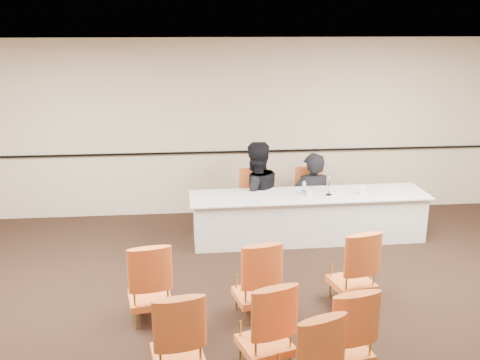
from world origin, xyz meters
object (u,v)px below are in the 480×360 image
object	(u,v)px
panelist_main_chair	(311,198)
water_bottle	(304,188)
microphone	(329,187)
aud_chair_back_left	(177,334)
coffee_cup	(362,191)
aud_chair_front_left	(149,280)
drinking_glass	(310,193)
aud_chair_back_right	(344,330)
aud_chair_front_right	(353,266)
aud_chair_back_mid	(265,324)
aud_chair_front_mid	(256,277)
panel_table	(308,217)
panelist_second_chair	(255,200)
panelist_main	(311,206)
panelist_second	(255,199)
aud_chair_extra	(307,356)

from	to	relation	value
panelist_main_chair	water_bottle	distance (m)	0.71
microphone	aud_chair_back_left	bearing A→B (deg)	-112.04
coffee_cup	aud_chair_front_left	world-z (taller)	aud_chair_front_left
drinking_glass	coffee_cup	xyz separation A→B (m)	(0.80, -0.02, 0.02)
aud_chair_back_right	water_bottle	bearing A→B (deg)	72.93
panelist_main_chair	aud_chair_front_right	bearing A→B (deg)	-92.74
water_bottle	aud_chair_back_mid	xyz separation A→B (m)	(-1.03, -3.12, -0.36)
drinking_glass	aud_chair_front_mid	xyz separation A→B (m)	(-1.07, -2.08, -0.30)
aud_chair_front_left	aud_chair_back_mid	world-z (taller)	same
panel_table	panelist_second_chair	bearing A→B (deg)	144.09
panelist_second_chair	coffee_cup	world-z (taller)	panelist_second_chair
panelist_main	microphone	size ratio (longest dim) A/B	7.11
panelist_second_chair	panelist_main	bearing A→B (deg)	0.00
aud_chair_front_mid	aud_chair_back_right	world-z (taller)	same
water_bottle	coffee_cup	distance (m)	0.88
panelist_main	aud_chair_front_left	distance (m)	3.62
aud_chair_back_mid	panelist_main	bearing A→B (deg)	52.94
panelist_main	microphone	xyz separation A→B (m)	(0.12, -0.62, 0.52)
panelist_main_chair	water_bottle	world-z (taller)	panelist_main_chair
panelist_second	panel_table	bearing A→B (deg)	126.45
drinking_glass	aud_chair_back_right	xyz separation A→B (m)	(-0.38, -3.21, -0.30)
panel_table	aud_chair_back_right	size ratio (longest dim) A/B	3.81
aud_chair_front_mid	water_bottle	bearing A→B (deg)	53.62
panelist_second	panelist_second_chair	xyz separation A→B (m)	(0.00, 0.00, -0.02)
aud_chair_extra	panelist_second	bearing A→B (deg)	69.28
drinking_glass	aud_chair_front_left	distance (m)	3.06
aud_chair_back_left	aud_chair_back_mid	distance (m)	0.84
drinking_glass	coffee_cup	size ratio (longest dim) A/B	0.75
aud_chair_extra	aud_chair_back_right	bearing A→B (deg)	21.29
coffee_cup	aud_chair_front_mid	size ratio (longest dim) A/B	0.14
aud_chair_front_left	aud_chair_back_left	bearing A→B (deg)	-83.93
panel_table	aud_chair_extra	bearing A→B (deg)	-103.68
water_bottle	aud_chair_front_mid	bearing A→B (deg)	-114.87
panelist_main	aud_chair_front_left	world-z (taller)	panelist_main
aud_chair_back_left	panelist_second	bearing A→B (deg)	61.73
panelist_second	microphone	bearing A→B (deg)	131.53
panelist_main_chair	coffee_cup	bearing A→B (deg)	-47.31
panelist_second	microphone	distance (m)	1.26
panelist_main	panelist_second_chair	size ratio (longest dim) A/B	1.90
aud_chair_back_left	aud_chair_front_mid	bearing A→B (deg)	40.02
panelist_second	coffee_cup	distance (m)	1.70
panelist_main	aud_chair_back_left	size ratio (longest dim) A/B	1.90
microphone	drinking_glass	bearing A→B (deg)	-164.25
panelist_main_chair	aud_chair_front_left	size ratio (longest dim) A/B	1.00
aud_chair_front_left	microphone	bearing A→B (deg)	28.15
microphone	water_bottle	distance (m)	0.38
aud_chair_back_left	aud_chair_extra	distance (m)	1.21
panel_table	aud_chair_extra	xyz separation A→B (m)	(-0.83, -3.67, 0.11)
aud_chair_front_right	aud_chair_front_left	bearing A→B (deg)	170.09
aud_chair_back_right	aud_chair_back_left	bearing A→B (deg)	165.81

